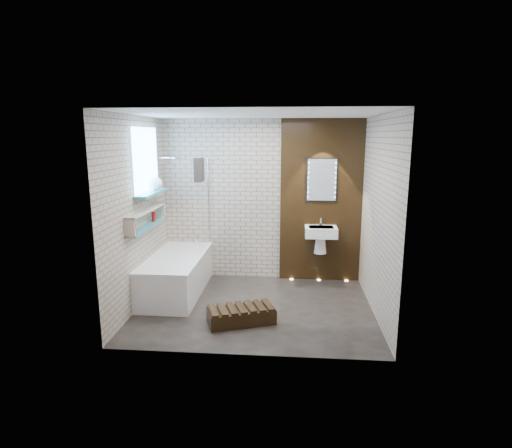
# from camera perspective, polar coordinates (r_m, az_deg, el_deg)

# --- Properties ---
(ground) EXTENTS (3.20, 3.20, 0.00)m
(ground) POSITION_cam_1_polar(r_m,az_deg,el_deg) (5.94, -0.12, -11.22)
(ground) COLOR black
(ground) RESTS_ON ground
(room_shell) EXTENTS (3.24, 3.20, 2.60)m
(room_shell) POSITION_cam_1_polar(r_m,az_deg,el_deg) (5.57, -0.13, 1.20)
(room_shell) COLOR #B2A28D
(room_shell) RESTS_ON ground
(walnut_panel) EXTENTS (1.30, 0.06, 2.60)m
(walnut_panel) POSITION_cam_1_polar(r_m,az_deg,el_deg) (6.81, 8.80, 3.02)
(walnut_panel) COLOR black
(walnut_panel) RESTS_ON ground
(clerestory_window) EXTENTS (0.18, 1.00, 0.94)m
(clerestory_window) POSITION_cam_1_polar(r_m,az_deg,el_deg) (6.16, -14.66, 7.49)
(clerestory_window) COLOR #7FADE0
(clerestory_window) RESTS_ON room_shell
(display_niche) EXTENTS (0.14, 1.30, 0.26)m
(display_niche) POSITION_cam_1_polar(r_m,az_deg,el_deg) (6.05, -14.59, 0.71)
(display_niche) COLOR teal
(display_niche) RESTS_ON room_shell
(bathtub) EXTENTS (0.79, 1.74, 0.70)m
(bathtub) POSITION_cam_1_polar(r_m,az_deg,el_deg) (6.47, -10.72, -6.73)
(bathtub) COLOR white
(bathtub) RESTS_ON ground
(bath_screen) EXTENTS (0.01, 0.78, 1.40)m
(bath_screen) POSITION_cam_1_polar(r_m,az_deg,el_deg) (6.56, -7.05, 2.56)
(bath_screen) COLOR white
(bath_screen) RESTS_ON bathtub
(towel) EXTENTS (0.10, 0.26, 0.35)m
(towel) POSITION_cam_1_polar(r_m,az_deg,el_deg) (6.21, -7.73, 7.32)
(towel) COLOR black
(towel) RESTS_ON bath_screen
(shower_head) EXTENTS (0.18, 0.18, 0.02)m
(shower_head) POSITION_cam_1_polar(r_m,az_deg,el_deg) (6.65, -10.77, 8.81)
(shower_head) COLOR silver
(shower_head) RESTS_ON room_shell
(washbasin) EXTENTS (0.50, 0.36, 0.58)m
(washbasin) POSITION_cam_1_polar(r_m,az_deg,el_deg) (6.72, 8.77, -1.54)
(washbasin) COLOR white
(washbasin) RESTS_ON walnut_panel
(led_mirror) EXTENTS (0.50, 0.02, 0.70)m
(led_mirror) POSITION_cam_1_polar(r_m,az_deg,el_deg) (6.73, 8.92, 5.92)
(led_mirror) COLOR black
(led_mirror) RESTS_ON walnut_panel
(walnut_step) EXTENTS (0.91, 0.64, 0.19)m
(walnut_step) POSITION_cam_1_polar(r_m,az_deg,el_deg) (5.46, -2.03, -12.33)
(walnut_step) COLOR black
(walnut_step) RESTS_ON ground
(niche_bottles) EXTENTS (0.06, 0.85, 0.14)m
(niche_bottles) POSITION_cam_1_polar(r_m,az_deg,el_deg) (5.95, -14.95, 0.21)
(niche_bottles) COLOR maroon
(niche_bottles) RESTS_ON display_niche
(sill_vases) EXTENTS (0.19, 0.19, 0.19)m
(sill_vases) POSITION_cam_1_polar(r_m,az_deg,el_deg) (6.32, -13.45, 5.33)
(sill_vases) COLOR white
(sill_vases) RESTS_ON clerestory_window
(floor_uplights) EXTENTS (0.96, 0.06, 0.01)m
(floor_uplights) POSITION_cam_1_polar(r_m,az_deg,el_deg) (7.06, 8.51, -7.51)
(floor_uplights) COLOR #FFD899
(floor_uplights) RESTS_ON ground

